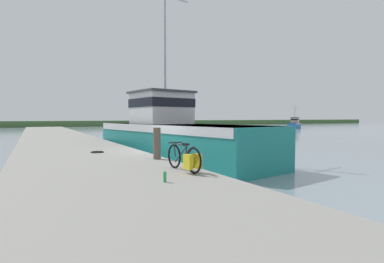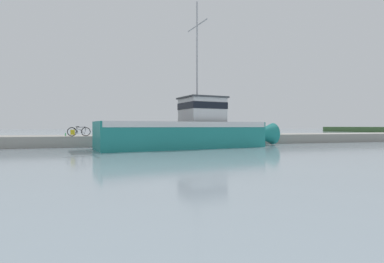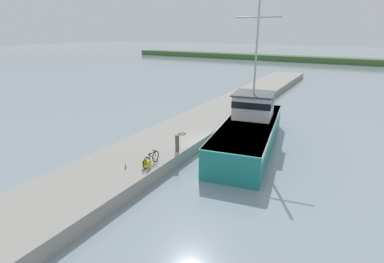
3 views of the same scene
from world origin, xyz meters
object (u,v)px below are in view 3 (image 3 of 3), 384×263
Objects in this scene: mooring_post at (177,143)px; water_bottle_on_curb at (126,166)px; fishing_boat_main at (250,127)px; bicycle_touring at (150,160)px.

water_bottle_on_curb is (-1.24, -3.62, -0.44)m from mooring_post.
fishing_boat_main is 8.73× the size of bicycle_touring.
mooring_post is 4.65× the size of water_bottle_on_curb.
bicycle_touring is at bearing 42.37° from water_bottle_on_curb.
bicycle_touring is 2.69m from mooring_post.
bicycle_touring is 7.18× the size of water_bottle_on_curb.
fishing_boat_main is at bearing 61.98° from mooring_post.
fishing_boat_main is 6.41m from mooring_post.
bicycle_touring is at bearing -120.25° from fishing_boat_main.
bicycle_touring reaches higher than water_bottle_on_curb.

